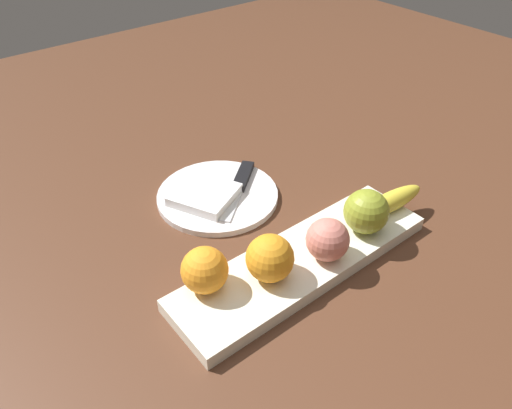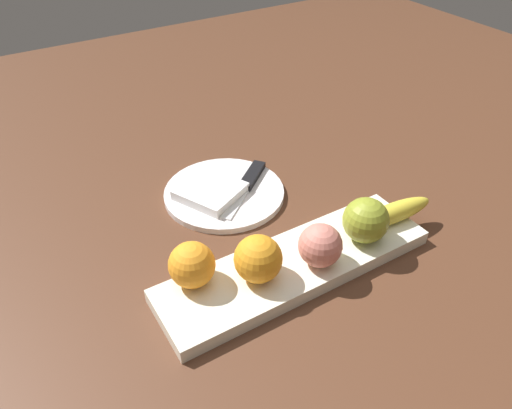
% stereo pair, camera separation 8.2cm
% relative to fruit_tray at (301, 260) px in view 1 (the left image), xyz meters
% --- Properties ---
extents(ground_plane, '(2.40, 2.40, 0.00)m').
position_rel_fruit_tray_xyz_m(ground_plane, '(-0.05, 0.00, -0.01)').
color(ground_plane, '#52301E').
extents(fruit_tray, '(0.44, 0.12, 0.02)m').
position_rel_fruit_tray_xyz_m(fruit_tray, '(0.00, 0.00, 0.00)').
color(fruit_tray, white).
rests_on(fruit_tray, ground_plane).
extents(apple, '(0.07, 0.07, 0.07)m').
position_rel_fruit_tray_xyz_m(apple, '(-0.12, 0.02, 0.05)').
color(apple, olive).
rests_on(apple, fruit_tray).
extents(banana, '(0.15, 0.04, 0.03)m').
position_rel_fruit_tray_xyz_m(banana, '(-0.19, 0.01, 0.03)').
color(banana, yellow).
rests_on(banana, fruit_tray).
extents(orange_near_apple, '(0.07, 0.07, 0.07)m').
position_rel_fruit_tray_xyz_m(orange_near_apple, '(0.07, -0.00, 0.05)').
color(orange_near_apple, orange).
rests_on(orange_near_apple, fruit_tray).
extents(orange_near_banana, '(0.07, 0.07, 0.07)m').
position_rel_fruit_tray_xyz_m(orange_near_banana, '(0.15, -0.04, 0.05)').
color(orange_near_banana, orange).
rests_on(orange_near_banana, fruit_tray).
extents(peach, '(0.07, 0.07, 0.07)m').
position_rel_fruit_tray_xyz_m(peach, '(-0.03, 0.02, 0.05)').
color(peach, '#D77B6C').
rests_on(peach, fruit_tray).
extents(dinner_plate, '(0.22, 0.22, 0.01)m').
position_rel_fruit_tray_xyz_m(dinner_plate, '(-0.00, -0.23, -0.01)').
color(dinner_plate, white).
rests_on(dinner_plate, ground_plane).
extents(folded_napkin, '(0.14, 0.14, 0.02)m').
position_rel_fruit_tray_xyz_m(folded_napkin, '(0.03, -0.23, 0.01)').
color(folded_napkin, white).
rests_on(folded_napkin, dinner_plate).
extents(knife, '(0.15, 0.13, 0.01)m').
position_rel_fruit_tray_xyz_m(knife, '(-0.05, -0.23, 0.00)').
color(knife, silver).
rests_on(knife, dinner_plate).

